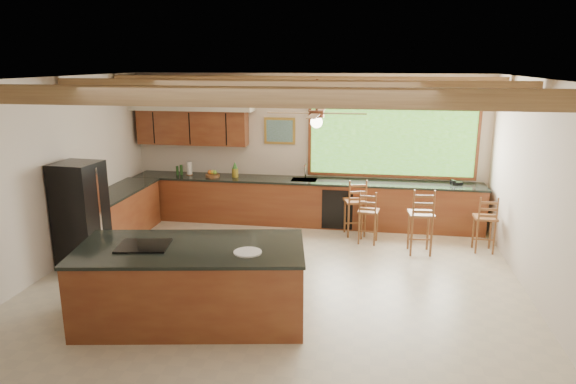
# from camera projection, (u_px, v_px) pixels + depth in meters

# --- Properties ---
(ground) EXTENTS (7.20, 7.20, 0.00)m
(ground) POSITION_uv_depth(u_px,v_px,m) (278.00, 282.00, 7.74)
(ground) COLOR #BFB59E
(ground) RESTS_ON ground
(room_shell) EXTENTS (7.27, 6.54, 3.02)m
(room_shell) POSITION_uv_depth(u_px,v_px,m) (274.00, 130.00, 7.84)
(room_shell) COLOR beige
(room_shell) RESTS_ON ground
(counter_run) EXTENTS (7.12, 3.10, 1.24)m
(counter_run) POSITION_uv_depth(u_px,v_px,m) (260.00, 205.00, 10.16)
(counter_run) COLOR brown
(counter_run) RESTS_ON ground
(island) EXTENTS (3.02, 1.80, 1.01)m
(island) POSITION_uv_depth(u_px,v_px,m) (192.00, 283.00, 6.53)
(island) COLOR brown
(island) RESTS_ON ground
(refrigerator) EXTENTS (0.71, 0.69, 1.70)m
(refrigerator) POSITION_uv_depth(u_px,v_px,m) (81.00, 215.00, 8.17)
(refrigerator) COLOR black
(refrigerator) RESTS_ON ground
(bar_stool_a) EXTENTS (0.49, 0.49, 1.11)m
(bar_stool_a) POSITION_uv_depth(u_px,v_px,m) (355.00, 202.00, 9.62)
(bar_stool_a) COLOR brown
(bar_stool_a) RESTS_ON ground
(bar_stool_b) EXTENTS (0.40, 0.40, 1.00)m
(bar_stool_b) POSITION_uv_depth(u_px,v_px,m) (369.00, 212.00, 9.22)
(bar_stool_b) COLOR brown
(bar_stool_b) RESTS_ON ground
(bar_stool_c) EXTENTS (0.45, 0.45, 1.17)m
(bar_stool_c) POSITION_uv_depth(u_px,v_px,m) (421.00, 216.00, 8.68)
(bar_stool_c) COLOR brown
(bar_stool_c) RESTS_ON ground
(bar_stool_d) EXTENTS (0.37, 0.37, 1.01)m
(bar_stool_d) POSITION_uv_depth(u_px,v_px,m) (486.00, 219.00, 8.79)
(bar_stool_d) COLOR brown
(bar_stool_d) RESTS_ON ground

